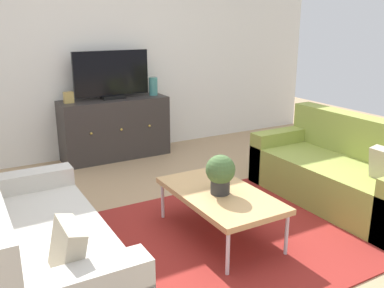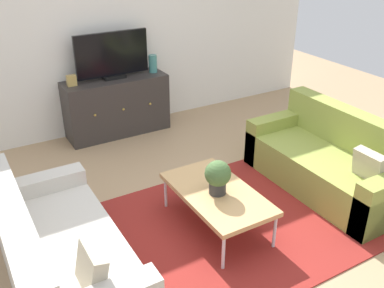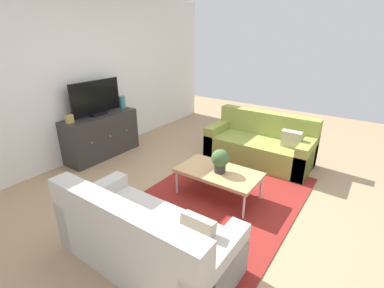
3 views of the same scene
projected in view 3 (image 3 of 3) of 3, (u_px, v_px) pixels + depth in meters
The scene contains 11 objects.
ground_plane at pixel (212, 194), 3.83m from camera, with size 10.00×10.00×0.00m, color tan.
wall_back at pixel (84, 78), 4.67m from camera, with size 6.40×0.12×2.70m, color silver.
area_rug at pixel (221, 197), 3.75m from camera, with size 2.50×1.90×0.01m, color maroon.
couch_left_side at pixel (142, 242), 2.59m from camera, with size 0.80×1.71×0.80m.
couch_right_side at pixel (261, 145), 4.76m from camera, with size 0.80×1.71×0.80m.
coffee_table at pixel (219, 173), 3.66m from camera, with size 0.60×1.08×0.38m.
potted_plant at pixel (220, 160), 3.56m from camera, with size 0.23×0.23×0.31m.
tv_console at pixel (102, 136), 4.90m from camera, with size 1.32×0.47×0.75m.
flat_screen_tv at pixel (96, 98), 4.65m from camera, with size 0.93×0.16×0.58m.
glass_vase at pixel (122, 102), 5.12m from camera, with size 0.11×0.11×0.23m, color teal.
mantel_clock at pixel (69, 119), 4.32m from camera, with size 0.11×0.07×0.13m, color tan.
Camera 3 is at (-2.85, -1.66, 2.09)m, focal length 26.13 mm.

